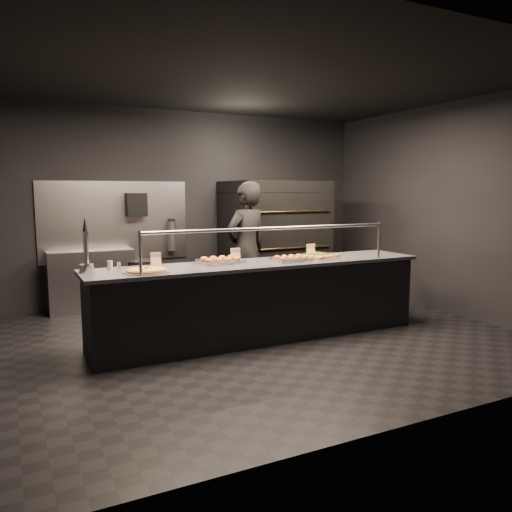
# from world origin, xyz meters

# --- Properties ---
(room) EXTENTS (6.04, 6.00, 3.00)m
(room) POSITION_xyz_m (-0.02, 0.05, 1.50)
(room) COLOR black
(room) RESTS_ON ground
(service_counter) EXTENTS (4.10, 0.78, 1.37)m
(service_counter) POSITION_xyz_m (0.00, -0.00, 0.46)
(service_counter) COLOR black
(service_counter) RESTS_ON ground
(pizza_oven) EXTENTS (1.50, 1.23, 1.91)m
(pizza_oven) POSITION_xyz_m (1.20, 1.90, 0.97)
(pizza_oven) COLOR black
(pizza_oven) RESTS_ON ground
(prep_shelf) EXTENTS (1.20, 0.35, 0.90)m
(prep_shelf) POSITION_xyz_m (-1.60, 2.32, 0.45)
(prep_shelf) COLOR #99999E
(prep_shelf) RESTS_ON ground
(towel_dispenser) EXTENTS (0.30, 0.20, 0.35)m
(towel_dispenser) POSITION_xyz_m (-0.90, 2.39, 1.55)
(towel_dispenser) COLOR black
(towel_dispenser) RESTS_ON room
(fire_extinguisher) EXTENTS (0.14, 0.14, 0.51)m
(fire_extinguisher) POSITION_xyz_m (-0.35, 2.40, 1.06)
(fire_extinguisher) COLOR #B2B2B7
(fire_extinguisher) RESTS_ON room
(beer_tap) EXTENTS (0.15, 0.21, 0.57)m
(beer_tap) POSITION_xyz_m (-1.95, 0.14, 1.08)
(beer_tap) COLOR silver
(beer_tap) RESTS_ON service_counter
(round_pizza) EXTENTS (0.49, 0.49, 0.03)m
(round_pizza) POSITION_xyz_m (-1.39, -0.10, 0.94)
(round_pizza) COLOR silver
(round_pizza) RESTS_ON service_counter
(slider_tray_a) EXTENTS (0.58, 0.49, 0.08)m
(slider_tray_a) POSITION_xyz_m (-0.46, 0.15, 0.95)
(slider_tray_a) COLOR silver
(slider_tray_a) RESTS_ON service_counter
(slider_tray_b) EXTENTS (0.50, 0.42, 0.07)m
(slider_tray_b) POSITION_xyz_m (0.37, -0.06, 0.95)
(slider_tray_b) COLOR silver
(slider_tray_b) RESTS_ON service_counter
(square_pizza) EXTENTS (0.52, 0.52, 0.05)m
(square_pizza) POSITION_xyz_m (0.85, 0.06, 0.94)
(square_pizza) COLOR silver
(square_pizza) RESTS_ON service_counter
(condiment_jar) EXTENTS (0.14, 0.06, 0.09)m
(condiment_jar) POSITION_xyz_m (-1.67, 0.23, 0.96)
(condiment_jar) COLOR silver
(condiment_jar) RESTS_ON service_counter
(tent_cards) EXTENTS (2.18, 0.04, 0.15)m
(tent_cards) POSITION_xyz_m (-0.18, 0.28, 1.00)
(tent_cards) COLOR white
(tent_cards) RESTS_ON service_counter
(trash_bin) EXTENTS (0.43, 0.43, 0.72)m
(trash_bin) POSITION_xyz_m (-0.90, 2.22, 0.36)
(trash_bin) COLOR black
(trash_bin) RESTS_ON ground
(worker) EXTENTS (0.79, 0.63, 1.88)m
(worker) POSITION_xyz_m (0.30, 1.05, 0.94)
(worker) COLOR black
(worker) RESTS_ON ground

